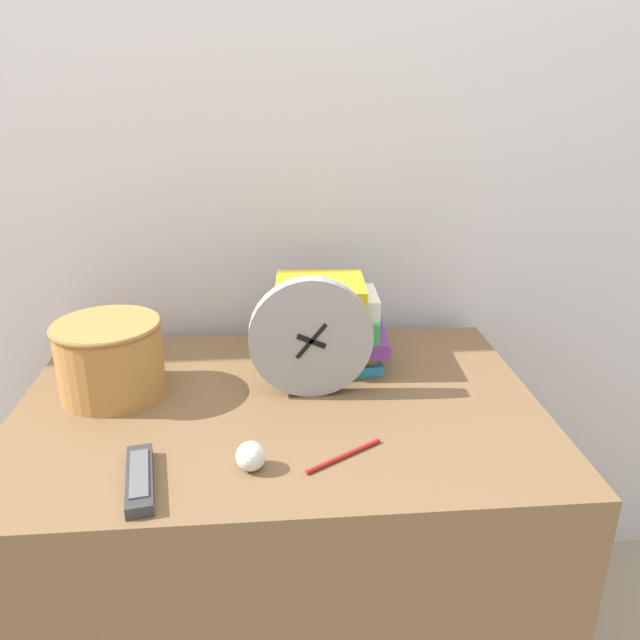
{
  "coord_description": "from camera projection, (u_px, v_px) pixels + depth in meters",
  "views": [
    {
      "loc": [
        -0.01,
        -0.72,
        1.35
      ],
      "look_at": [
        0.09,
        0.44,
        0.89
      ],
      "focal_mm": 35.0,
      "sensor_mm": 36.0,
      "label": 1
    }
  ],
  "objects": [
    {
      "name": "wall_back",
      "position": [
        270.0,
        145.0,
        1.43
      ],
      "size": [
        6.0,
        0.04,
        2.4
      ],
      "color": "silver",
      "rests_on": "ground_plane"
    },
    {
      "name": "desk",
      "position": [
        283.0,
        557.0,
        1.35
      ],
      "size": [
        1.01,
        0.69,
        0.76
      ],
      "color": "brown",
      "rests_on": "ground_plane"
    },
    {
      "name": "desk_clock",
      "position": [
        311.0,
        338.0,
        1.2
      ],
      "size": [
        0.24,
        0.03,
        0.24
      ],
      "color": "#99999E",
      "rests_on": "desk"
    },
    {
      "name": "book_stack",
      "position": [
        328.0,
        325.0,
        1.33
      ],
      "size": [
        0.25,
        0.18,
        0.19
      ],
      "color": "#2D9ED1",
      "rests_on": "desk"
    },
    {
      "name": "basket",
      "position": [
        110.0,
        356.0,
        1.22
      ],
      "size": [
        0.21,
        0.21,
        0.15
      ],
      "color": "#B27A3D",
      "rests_on": "desk"
    },
    {
      "name": "tv_remote",
      "position": [
        140.0,
        479.0,
        0.96
      ],
      "size": [
        0.07,
        0.17,
        0.02
      ],
      "color": "#333338",
      "rests_on": "desk"
    },
    {
      "name": "crumpled_paper_ball",
      "position": [
        251.0,
        456.0,
        1.0
      ],
      "size": [
        0.05,
        0.05,
        0.05
      ],
      "color": "white",
      "rests_on": "desk"
    },
    {
      "name": "pen",
      "position": [
        344.0,
        456.0,
        1.03
      ],
      "size": [
        0.13,
        0.09,
        0.01
      ],
      "color": "#B21E1E",
      "rests_on": "desk"
    }
  ]
}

